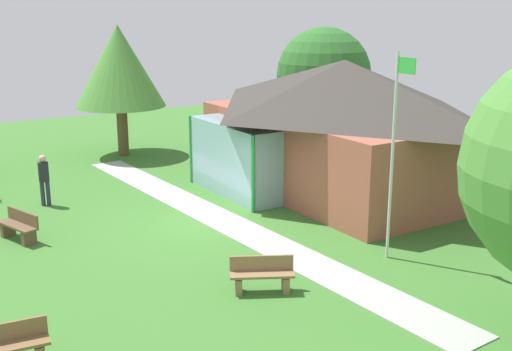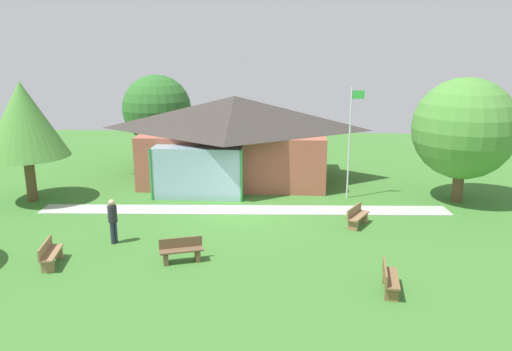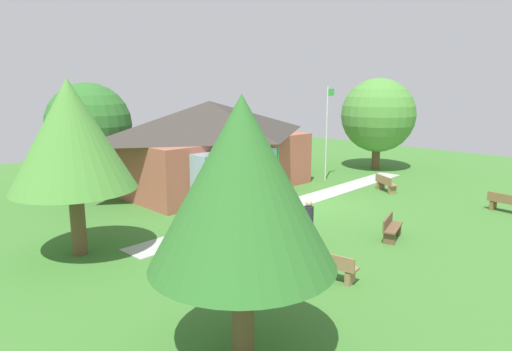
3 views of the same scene
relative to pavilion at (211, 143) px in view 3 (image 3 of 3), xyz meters
name	(u,v)px [view 3 (image 3 of 3)]	position (x,y,z in m)	size (l,w,h in m)	color
ground_plane	(310,204)	(1.05, -5.99, -2.43)	(44.00, 44.00, 0.00)	#3D752D
pavilion	(211,143)	(0.00, 0.00, 0.00)	(10.74, 7.97, 4.67)	#A35642
footpath	(300,202)	(1.05, -5.41, -2.41)	(18.65, 1.30, 0.03)	#ADADA8
flagpole	(327,129)	(5.99, -3.19, 0.58)	(0.64, 0.08, 5.44)	silver
bench_front_left	(332,267)	(-5.07, -11.71, -2.03)	(0.71, 1.56, 0.84)	olive
bench_front_right	(506,203)	(6.14, -12.87, -2.03)	(0.63, 1.54, 0.84)	brown
bench_mid_right	(386,184)	(5.92, -7.14, -2.03)	(1.10, 1.53, 0.84)	olive
bench_front_center	(391,228)	(-0.65, -11.14, -2.03)	(1.56, 0.89, 0.84)	brown
visitor_strolling_lawn	(308,220)	(-3.57, -9.63, -1.41)	(0.34, 0.34, 1.74)	#2D3347
tree_lawn_corner	(242,184)	(-9.43, -12.67, 1.25)	(3.75, 3.75, 5.38)	brown
tree_behind_pavilion_left	(89,125)	(-5.16, 3.35, 1.08)	(4.23, 4.23, 5.64)	brown
tree_east_hedge	(378,115)	(11.22, -3.36, 1.12)	(4.76, 4.76, 5.94)	brown
tree_west_hedge	(71,136)	(-9.37, -4.65, 1.53)	(3.94, 3.94, 5.76)	brown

